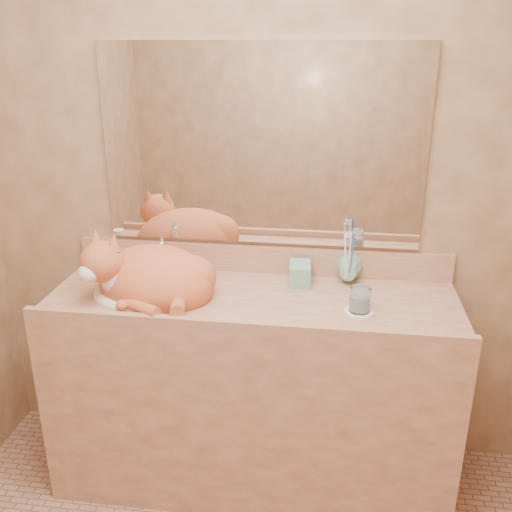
# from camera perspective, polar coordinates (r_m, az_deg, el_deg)

# --- Properties ---
(wall_back) EXTENTS (2.40, 0.02, 2.50)m
(wall_back) POSITION_cam_1_polar(r_m,az_deg,el_deg) (2.35, 0.55, 7.54)
(wall_back) COLOR brown
(wall_back) RESTS_ON ground
(vanity_counter) EXTENTS (1.60, 0.55, 0.85)m
(vanity_counter) POSITION_cam_1_polar(r_m,az_deg,el_deg) (2.44, -0.38, -13.25)
(vanity_counter) COLOR #915A41
(vanity_counter) RESTS_ON floor
(mirror) EXTENTS (1.30, 0.02, 0.80)m
(mirror) POSITION_cam_1_polar(r_m,az_deg,el_deg) (2.31, 0.52, 10.84)
(mirror) COLOR white
(mirror) RESTS_ON wall_back
(sink_basin) EXTENTS (0.48, 0.42, 0.14)m
(sink_basin) POSITION_cam_1_polar(r_m,az_deg,el_deg) (2.27, -10.58, -2.13)
(sink_basin) COLOR white
(sink_basin) RESTS_ON vanity_counter
(faucet) EXTENTS (0.08, 0.13, 0.17)m
(faucet) POSITION_cam_1_polar(r_m,az_deg,el_deg) (2.42, -9.36, -0.23)
(faucet) COLOR white
(faucet) RESTS_ON vanity_counter
(cat) EXTENTS (0.59, 0.54, 0.27)m
(cat) POSITION_cam_1_polar(r_m,az_deg,el_deg) (2.26, -10.80, -1.76)
(cat) COLOR #BA4E2A
(cat) RESTS_ON sink_basin
(soap_dispenser) EXTENTS (0.09, 0.09, 0.19)m
(soap_dispenser) POSITION_cam_1_polar(r_m,az_deg,el_deg) (2.27, 4.46, -1.12)
(soap_dispenser) COLOR #70B39C
(soap_dispenser) RESTS_ON vanity_counter
(toothbrush_cup) EXTENTS (0.12, 0.12, 0.10)m
(toothbrush_cup) POSITION_cam_1_polar(r_m,az_deg,el_deg) (2.34, 9.16, -1.90)
(toothbrush_cup) COLOR #70B39C
(toothbrush_cup) RESTS_ON vanity_counter
(toothbrushes) EXTENTS (0.04, 0.04, 0.24)m
(toothbrushes) POSITION_cam_1_polar(r_m,az_deg,el_deg) (2.30, 9.28, 0.13)
(toothbrushes) COLOR white
(toothbrushes) RESTS_ON toothbrush_cup
(saucer) EXTENTS (0.11, 0.11, 0.01)m
(saucer) POSITION_cam_1_polar(r_m,az_deg,el_deg) (2.14, 10.27, -5.53)
(saucer) COLOR white
(saucer) RESTS_ON vanity_counter
(water_glass) EXTENTS (0.08, 0.08, 0.09)m
(water_glass) POSITION_cam_1_polar(r_m,az_deg,el_deg) (2.12, 10.35, -4.31)
(water_glass) COLOR silver
(water_glass) RESTS_ON saucer
(lotion_bottle) EXTENTS (0.05, 0.05, 0.12)m
(lotion_bottle) POSITION_cam_1_polar(r_m,az_deg,el_deg) (2.50, -15.53, -0.61)
(lotion_bottle) COLOR white
(lotion_bottle) RESTS_ON vanity_counter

